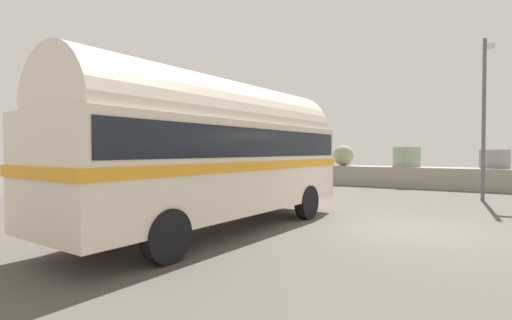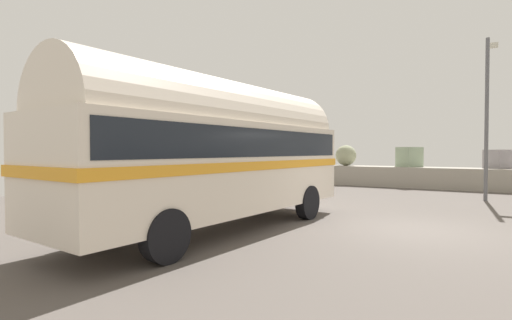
# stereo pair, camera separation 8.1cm
# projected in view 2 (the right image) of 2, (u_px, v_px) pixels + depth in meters

# --- Properties ---
(ground) EXTENTS (32.00, 26.00, 0.02)m
(ground) POSITION_uv_depth(u_px,v_px,m) (409.00, 230.00, 9.35)
(ground) COLOR #554D48
(breakwater) EXTENTS (31.36, 2.08, 2.30)m
(breakwater) POSITION_uv_depth(u_px,v_px,m) (444.00, 176.00, 19.54)
(breakwater) COLOR #9C9588
(breakwater) RESTS_ON ground
(vintage_coach) EXTENTS (3.15, 8.76, 3.70)m
(vintage_coach) POSITION_uv_depth(u_px,v_px,m) (218.00, 147.00, 9.24)
(vintage_coach) COLOR black
(vintage_coach) RESTS_ON ground
(lamp_post) EXTENTS (0.44, 1.11, 6.33)m
(lamp_post) POSITION_uv_depth(u_px,v_px,m) (487.00, 110.00, 14.71)
(lamp_post) COLOR #5B5B60
(lamp_post) RESTS_ON ground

